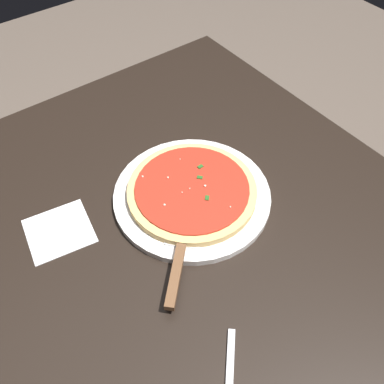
# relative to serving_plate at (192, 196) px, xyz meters

# --- Properties ---
(ground_plane) EXTENTS (5.00, 5.00, 0.00)m
(ground_plane) POSITION_rel_serving_plate_xyz_m (0.01, -0.03, -0.76)
(ground_plane) COLOR brown
(restaurant_table) EXTENTS (1.03, 0.92, 0.75)m
(restaurant_table) POSITION_rel_serving_plate_xyz_m (0.01, -0.03, -0.14)
(restaurant_table) COLOR black
(restaurant_table) RESTS_ON ground_plane
(serving_plate) EXTENTS (0.34, 0.34, 0.02)m
(serving_plate) POSITION_rel_serving_plate_xyz_m (0.00, 0.00, 0.00)
(serving_plate) COLOR white
(serving_plate) RESTS_ON restaurant_table
(pizza) EXTENTS (0.27, 0.27, 0.02)m
(pizza) POSITION_rel_serving_plate_xyz_m (-0.00, 0.00, 0.02)
(pizza) COLOR #DBB26B
(pizza) RESTS_ON serving_plate
(pizza_server) EXTENTS (0.19, 0.19, 0.01)m
(pizza_server) POSITION_rel_serving_plate_xyz_m (0.11, -0.11, 0.01)
(pizza_server) COLOR silver
(pizza_server) RESTS_ON serving_plate
(napkin_folded_right) EXTENTS (0.14, 0.14, 0.00)m
(napkin_folded_right) POSITION_rel_serving_plate_xyz_m (-0.09, -0.27, -0.01)
(napkin_folded_right) COLOR white
(napkin_folded_right) RESTS_ON restaurant_table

